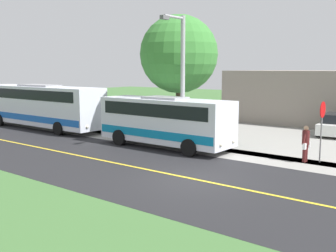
% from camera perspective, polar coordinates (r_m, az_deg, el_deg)
% --- Properties ---
extents(ground_plane, '(120.00, 120.00, 0.00)m').
position_cam_1_polar(ground_plane, '(16.23, 3.47, -7.52)').
color(ground_plane, '#3D6633').
extents(road_surface, '(8.00, 100.00, 0.01)m').
position_cam_1_polar(road_surface, '(16.23, 3.47, -7.51)').
color(road_surface, black).
rests_on(road_surface, ground).
extents(sidewalk, '(2.40, 100.00, 0.01)m').
position_cam_1_polar(sidewalk, '(20.60, 11.73, -4.29)').
color(sidewalk, gray).
rests_on(sidewalk, ground).
extents(road_centre_line, '(0.16, 100.00, 0.00)m').
position_cam_1_polar(road_centre_line, '(16.23, 3.47, -7.49)').
color(road_centre_line, gold).
rests_on(road_centre_line, ground).
extents(shuttle_bus_front, '(2.56, 8.04, 2.85)m').
position_cam_1_polar(shuttle_bus_front, '(22.32, -0.43, 0.92)').
color(shuttle_bus_front, silver).
rests_on(shuttle_bus_front, ground).
extents(transit_bus_rear, '(2.62, 11.93, 3.23)m').
position_cam_1_polar(transit_bus_rear, '(31.02, -17.74, 2.94)').
color(transit_bus_rear, silver).
rests_on(transit_bus_rear, ground).
extents(pedestrian_with_bags, '(0.72, 0.34, 1.74)m').
position_cam_1_polar(pedestrian_with_bags, '(19.97, 19.01, -2.24)').
color(pedestrian_with_bags, '#4C1919').
rests_on(pedestrian_with_bags, ground).
extents(stop_sign, '(0.76, 0.07, 2.88)m').
position_cam_1_polar(stop_sign, '(19.98, 21.08, 0.65)').
color(stop_sign, slate).
rests_on(stop_sign, ground).
extents(street_light_pole, '(1.97, 0.24, 7.20)m').
position_cam_1_polar(street_light_pole, '(21.98, 1.91, 7.17)').
color(street_light_pole, '#9E9EA3').
rests_on(street_light_pole, ground).
extents(tree_curbside, '(4.84, 4.84, 7.70)m').
position_cam_1_polar(tree_curbside, '(25.25, 1.55, 10.16)').
color(tree_curbside, brown).
rests_on(tree_curbside, ground).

